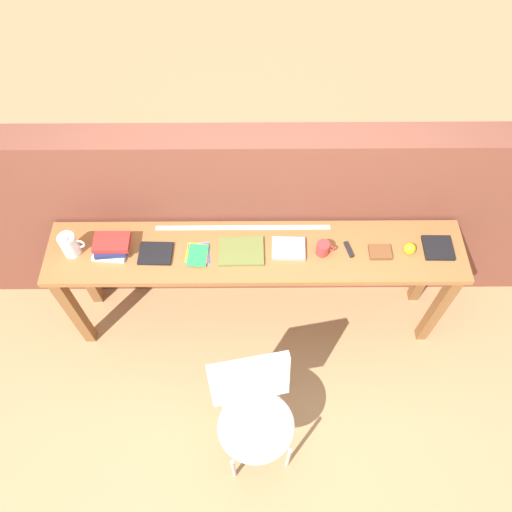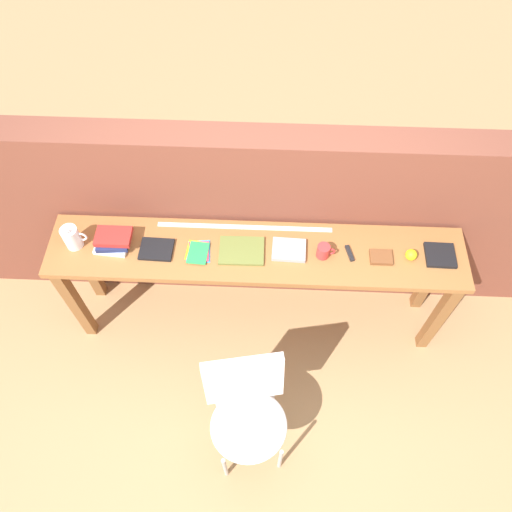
{
  "view_description": "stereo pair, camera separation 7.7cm",
  "coord_description": "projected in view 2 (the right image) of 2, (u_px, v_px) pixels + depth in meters",
  "views": [
    {
      "loc": [
        -0.01,
        -1.34,
        3.35
      ],
      "look_at": [
        0.0,
        0.25,
        0.9
      ],
      "focal_mm": 35.0,
      "sensor_mm": 36.0,
      "label": 1
    },
    {
      "loc": [
        0.07,
        -1.33,
        3.35
      ],
      "look_at": [
        0.0,
        0.25,
        0.9
      ],
      "focal_mm": 35.0,
      "sensor_mm": 36.0,
      "label": 2
    }
  ],
  "objects": [
    {
      "name": "ground_plane",
      "position": [
        255.0,
        354.0,
        3.54
      ],
      "size": [
        40.0,
        40.0,
        0.0
      ],
      "primitive_type": "plane",
      "color": "tan"
    },
    {
      "name": "brick_wall_back",
      "position": [
        259.0,
        220.0,
        3.27
      ],
      "size": [
        6.0,
        0.2,
        1.48
      ],
      "primitive_type": "cube",
      "color": "brown",
      "rests_on": "ground"
    },
    {
      "name": "sideboard",
      "position": [
        256.0,
        263.0,
        3.08
      ],
      "size": [
        2.5,
        0.44,
        0.88
      ],
      "color": "#996033",
      "rests_on": "ground"
    },
    {
      "name": "chair_white_moulded",
      "position": [
        247.0,
        410.0,
        2.8
      ],
      "size": [
        0.51,
        0.52,
        0.89
      ],
      "color": "white",
      "rests_on": "ground"
    },
    {
      "name": "pitcher_white",
      "position": [
        72.0,
        237.0,
        2.92
      ],
      "size": [
        0.14,
        0.1,
        0.18
      ],
      "color": "white",
      "rests_on": "sideboard"
    },
    {
      "name": "book_stack_leftmost",
      "position": [
        113.0,
        240.0,
        2.95
      ],
      "size": [
        0.23,
        0.18,
        0.09
      ],
      "color": "white",
      "rests_on": "sideboard"
    },
    {
      "name": "magazine_cycling",
      "position": [
        156.0,
        249.0,
        2.96
      ],
      "size": [
        0.2,
        0.16,
        0.02
      ],
      "primitive_type": "cube",
      "rotation": [
        0.0,
        0.0,
        -0.03
      ],
      "color": "black",
      "rests_on": "sideboard"
    },
    {
      "name": "pamphlet_pile_colourful",
      "position": [
        198.0,
        252.0,
        2.95
      ],
      "size": [
        0.15,
        0.18,
        0.01
      ],
      "color": "#3399D8",
      "rests_on": "sideboard"
    },
    {
      "name": "book_open_centre",
      "position": [
        242.0,
        251.0,
        2.95
      ],
      "size": [
        0.27,
        0.2,
        0.02
      ],
      "primitive_type": "cube",
      "rotation": [
        0.0,
        0.0,
        0.01
      ],
      "color": "olive",
      "rests_on": "sideboard"
    },
    {
      "name": "book_grey_hardcover",
      "position": [
        289.0,
        250.0,
        2.95
      ],
      "size": [
        0.2,
        0.16,
        0.03
      ],
      "primitive_type": "cube",
      "rotation": [
        0.0,
        0.0,
        -0.04
      ],
      "color": "#9E9EA3",
      "rests_on": "sideboard"
    },
    {
      "name": "mug",
      "position": [
        324.0,
        251.0,
        2.91
      ],
      "size": [
        0.11,
        0.08,
        0.09
      ],
      "color": "red",
      "rests_on": "sideboard"
    },
    {
      "name": "multitool_folded",
      "position": [
        350.0,
        253.0,
        2.94
      ],
      "size": [
        0.05,
        0.11,
        0.02
      ],
      "primitive_type": "cube",
      "rotation": [
        0.0,
        0.0,
        0.27
      ],
      "color": "black",
      "rests_on": "sideboard"
    },
    {
      "name": "leather_journal_brown",
      "position": [
        381.0,
        257.0,
        2.92
      ],
      "size": [
        0.13,
        0.1,
        0.02
      ],
      "primitive_type": "cube",
      "rotation": [
        0.0,
        0.0,
        0.0
      ],
      "color": "brown",
      "rests_on": "sideboard"
    },
    {
      "name": "sports_ball_small",
      "position": [
        411.0,
        255.0,
        2.91
      ],
      "size": [
        0.07,
        0.07,
        0.07
      ],
      "primitive_type": "sphere",
      "color": "yellow",
      "rests_on": "sideboard"
    },
    {
      "name": "book_repair_rightmost",
      "position": [
        440.0,
        255.0,
        2.93
      ],
      "size": [
        0.18,
        0.17,
        0.02
      ],
      "primitive_type": "cube",
      "rotation": [
        0.0,
        0.0,
        -0.02
      ],
      "color": "black",
      "rests_on": "sideboard"
    },
    {
      "name": "ruler_metal_back_edge",
      "position": [
        245.0,
        227.0,
        3.05
      ],
      "size": [
        1.07,
        0.03,
        0.0
      ],
      "primitive_type": "cube",
      "color": "silver",
      "rests_on": "sideboard"
    }
  ]
}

